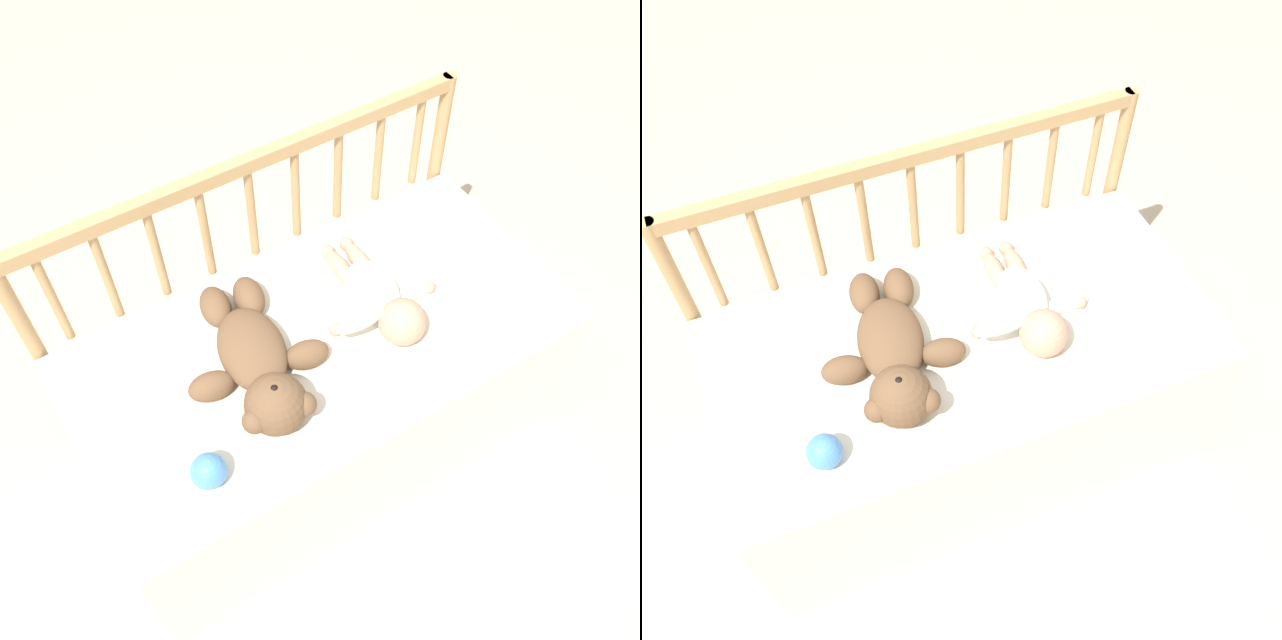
# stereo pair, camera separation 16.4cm
# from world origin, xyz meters

# --- Properties ---
(ground_plane) EXTENTS (12.00, 12.00, 0.00)m
(ground_plane) POSITION_xyz_m (0.00, 0.00, 0.00)
(ground_plane) COLOR #C6B293
(crib_mattress) EXTENTS (1.20, 0.60, 0.51)m
(crib_mattress) POSITION_xyz_m (0.00, 0.00, 0.26)
(crib_mattress) COLOR white
(crib_mattress) RESTS_ON ground_plane
(crib_rail) EXTENTS (1.20, 0.04, 0.83)m
(crib_rail) POSITION_xyz_m (0.00, 0.32, 0.59)
(crib_rail) COLOR tan
(crib_rail) RESTS_ON ground_plane
(blanket) EXTENTS (0.85, 0.52, 0.01)m
(blanket) POSITION_xyz_m (-0.01, 0.02, 0.52)
(blanket) COLOR silver
(blanket) RESTS_ON crib_mattress
(teddy_bear) EXTENTS (0.34, 0.46, 0.14)m
(teddy_bear) POSITION_xyz_m (-0.18, -0.01, 0.57)
(teddy_bear) COLOR brown
(teddy_bear) RESTS_ON crib_mattress
(baby) EXTENTS (0.32, 0.38, 0.11)m
(baby) POSITION_xyz_m (0.16, -0.00, 0.56)
(baby) COLOR white
(baby) RESTS_ON crib_mattress
(toy_ball) EXTENTS (0.08, 0.08, 0.08)m
(toy_ball) POSITION_xyz_m (-0.39, -0.18, 0.55)
(toy_ball) COLOR #4C8CDB
(toy_ball) RESTS_ON crib_mattress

